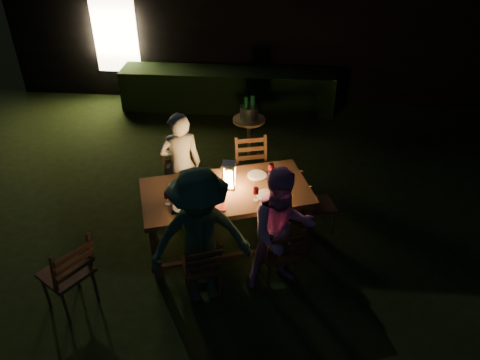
# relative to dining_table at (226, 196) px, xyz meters

# --- Properties ---
(garden_envelope) EXTENTS (40.00, 40.00, 3.20)m
(garden_envelope) POSITION_rel_dining_table_xyz_m (0.06, 6.50, 0.81)
(garden_envelope) COLOR black
(garden_envelope) RESTS_ON ground
(dining_table) EXTENTS (2.25, 1.60, 0.85)m
(dining_table) POSITION_rel_dining_table_xyz_m (0.00, 0.00, 0.00)
(dining_table) COLOR #53371B
(dining_table) RESTS_ON ground
(chair_near_left) EXTENTS (0.53, 0.55, 0.90)m
(chair_near_left) POSITION_rel_dining_table_xyz_m (-0.19, -0.87, -0.49)
(chair_near_left) COLOR #53371B
(chair_near_left) RESTS_ON ground
(chair_near_right) EXTENTS (0.55, 0.56, 0.92)m
(chair_near_right) POSITION_rel_dining_table_xyz_m (0.67, -0.59, -0.49)
(chair_near_right) COLOR #53371B
(chair_near_right) RESTS_ON ground
(chair_far_left) EXTENTS (0.58, 0.60, 0.99)m
(chair_far_left) POSITION_rel_dining_table_xyz_m (-0.67, 0.59, -0.47)
(chair_far_left) COLOR #53371B
(chair_far_left) RESTS_ON ground
(chair_far_right) EXTENTS (0.57, 0.59, 1.03)m
(chair_far_right) POSITION_rel_dining_table_xyz_m (0.28, 0.91, -0.45)
(chair_far_right) COLOR #53371B
(chair_far_right) RESTS_ON ground
(chair_end) EXTENTS (0.52, 0.50, 0.89)m
(chair_end) POSITION_rel_dining_table_xyz_m (1.17, 0.39, -0.49)
(chair_end) COLOR #53371B
(chair_end) RESTS_ON ground
(chair_spare) EXTENTS (0.68, 0.67, 1.06)m
(chair_spare) POSITION_rel_dining_table_xyz_m (-1.60, -1.18, -0.44)
(chair_spare) COLOR #53371B
(chair_spare) RESTS_ON ground
(person_house_side) EXTENTS (0.65, 0.53, 1.55)m
(person_house_side) POSITION_rel_dining_table_xyz_m (-0.68, 0.64, 0.01)
(person_house_side) COLOR silver
(person_house_side) RESTS_ON ground
(person_opp_right) EXTENTS (0.91, 0.81, 1.58)m
(person_opp_right) POSITION_rel_dining_table_xyz_m (0.68, -0.64, 0.02)
(person_opp_right) COLOR #D995CD
(person_opp_right) RESTS_ON ground
(person_opp_left) EXTENTS (1.24, 0.95, 1.70)m
(person_opp_left) POSITION_rel_dining_table_xyz_m (-0.17, -0.92, 0.09)
(person_opp_left) COLOR #2E5C3E
(person_opp_left) RESTS_ON ground
(lantern) EXTENTS (0.16, 0.16, 0.35)m
(lantern) POSITION_rel_dining_table_xyz_m (0.03, 0.06, 0.24)
(lantern) COLOR white
(lantern) RESTS_ON dining_table
(plate_far_left) EXTENTS (0.25, 0.25, 0.01)m
(plate_far_left) POSITION_rel_dining_table_xyz_m (-0.59, 0.04, 0.09)
(plate_far_left) COLOR white
(plate_far_left) RESTS_ON dining_table
(plate_near_left) EXTENTS (0.25, 0.25, 0.01)m
(plate_near_left) POSITION_rel_dining_table_xyz_m (-0.45, -0.38, 0.09)
(plate_near_left) COLOR white
(plate_near_left) RESTS_ON dining_table
(plate_far_right) EXTENTS (0.25, 0.25, 0.01)m
(plate_far_right) POSITION_rel_dining_table_xyz_m (0.36, 0.35, 0.09)
(plate_far_right) COLOR white
(plate_far_right) RESTS_ON dining_table
(plate_near_right) EXTENTS (0.25, 0.25, 0.01)m
(plate_near_right) POSITION_rel_dining_table_xyz_m (0.50, -0.07, 0.09)
(plate_near_right) COLOR white
(plate_near_right) RESTS_ON dining_table
(wineglass_a) EXTENTS (0.06, 0.06, 0.18)m
(wineglass_a) POSITION_rel_dining_table_xyz_m (-0.37, 0.17, 0.17)
(wineglass_a) COLOR #59070F
(wineglass_a) RESTS_ON dining_table
(wineglass_b) EXTENTS (0.06, 0.06, 0.18)m
(wineglass_b) POSITION_rel_dining_table_xyz_m (-0.65, -0.34, 0.17)
(wineglass_b) COLOR #59070F
(wineglass_b) RESTS_ON dining_table
(wineglass_c) EXTENTS (0.06, 0.06, 0.18)m
(wineglass_c) POSITION_rel_dining_table_xyz_m (0.37, -0.17, 0.17)
(wineglass_c) COLOR #59070F
(wineglass_c) RESTS_ON dining_table
(wineglass_d) EXTENTS (0.06, 0.06, 0.18)m
(wineglass_d) POSITION_rel_dining_table_xyz_m (0.53, 0.37, 0.17)
(wineglass_d) COLOR #59070F
(wineglass_d) RESTS_ON dining_table
(wineglass_e) EXTENTS (0.06, 0.06, 0.18)m
(wineglass_e) POSITION_rel_dining_table_xyz_m (-0.00, -0.32, 0.17)
(wineglass_e) COLOR silver
(wineglass_e) RESTS_ON dining_table
(bottle_table) EXTENTS (0.07, 0.07, 0.28)m
(bottle_table) POSITION_rel_dining_table_xyz_m (-0.24, -0.08, 0.22)
(bottle_table) COLOR #0F471E
(bottle_table) RESTS_ON dining_table
(napkin_left) EXTENTS (0.18, 0.14, 0.01)m
(napkin_left) POSITION_rel_dining_table_xyz_m (-0.04, -0.35, 0.09)
(napkin_left) COLOR red
(napkin_left) RESTS_ON dining_table
(napkin_right) EXTENTS (0.18, 0.14, 0.01)m
(napkin_right) POSITION_rel_dining_table_xyz_m (0.62, -0.11, 0.09)
(napkin_right) COLOR red
(napkin_right) RESTS_ON dining_table
(phone) EXTENTS (0.14, 0.07, 0.01)m
(phone) POSITION_rel_dining_table_xyz_m (-0.49, -0.48, 0.09)
(phone) COLOR black
(phone) RESTS_ON dining_table
(side_table) EXTENTS (0.53, 0.53, 0.71)m
(side_table) POSITION_rel_dining_table_xyz_m (0.13, 2.23, -0.14)
(side_table) COLOR olive
(side_table) RESTS_ON ground
(ice_bucket) EXTENTS (0.30, 0.30, 0.22)m
(ice_bucket) POSITION_rel_dining_table_xyz_m (0.13, 2.23, 0.06)
(ice_bucket) COLOR #A5A8AD
(ice_bucket) RESTS_ON side_table
(bottle_bucket_a) EXTENTS (0.07, 0.07, 0.32)m
(bottle_bucket_a) POSITION_rel_dining_table_xyz_m (0.08, 2.19, 0.11)
(bottle_bucket_a) COLOR #0F471E
(bottle_bucket_a) RESTS_ON side_table
(bottle_bucket_b) EXTENTS (0.07, 0.07, 0.32)m
(bottle_bucket_b) POSITION_rel_dining_table_xyz_m (0.18, 2.27, 0.11)
(bottle_bucket_b) COLOR #0F471E
(bottle_bucket_b) RESTS_ON side_table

